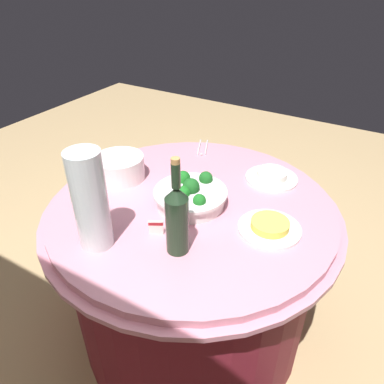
{
  "coord_description": "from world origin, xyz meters",
  "views": [
    {
      "loc": [
        -0.6,
        1.01,
        1.55
      ],
      "look_at": [
        0.0,
        0.0,
        0.79
      ],
      "focal_mm": 34.21,
      "sensor_mm": 36.0,
      "label": 1
    }
  ],
  "objects_px": {
    "food_plate_rice": "(272,176)",
    "decorative_fruit_vase": "(91,203)",
    "serving_tongs": "(203,148)",
    "food_plate_fried_egg": "(270,227)",
    "label_placard_front": "(156,227)",
    "plate_stack": "(120,167)",
    "broccoli_bowl": "(190,195)",
    "wine_bottle": "(177,218)"
  },
  "relations": [
    {
      "from": "plate_stack",
      "to": "decorative_fruit_vase",
      "type": "distance_m",
      "value": 0.44
    },
    {
      "from": "broccoli_bowl",
      "to": "food_plate_fried_egg",
      "type": "xyz_separation_m",
      "value": [
        -0.32,
        -0.0,
        -0.03
      ]
    },
    {
      "from": "plate_stack",
      "to": "food_plate_fried_egg",
      "type": "distance_m",
      "value": 0.68
    },
    {
      "from": "food_plate_fried_egg",
      "to": "serving_tongs",
      "type": "bearing_deg",
      "value": -40.69
    },
    {
      "from": "decorative_fruit_vase",
      "to": "food_plate_fried_egg",
      "type": "relative_size",
      "value": 1.55
    },
    {
      "from": "label_placard_front",
      "to": "decorative_fruit_vase",
      "type": "bearing_deg",
      "value": 44.15
    },
    {
      "from": "plate_stack",
      "to": "label_placard_front",
      "type": "xyz_separation_m",
      "value": [
        -0.35,
        0.23,
        -0.02
      ]
    },
    {
      "from": "broccoli_bowl",
      "to": "wine_bottle",
      "type": "xyz_separation_m",
      "value": [
        -0.1,
        0.25,
        0.09
      ]
    },
    {
      "from": "broccoli_bowl",
      "to": "food_plate_fried_egg",
      "type": "distance_m",
      "value": 0.32
    },
    {
      "from": "wine_bottle",
      "to": "serving_tongs",
      "type": "xyz_separation_m",
      "value": [
        0.29,
        -0.69,
        -0.12
      ]
    },
    {
      "from": "wine_bottle",
      "to": "decorative_fruit_vase",
      "type": "height_order",
      "value": "decorative_fruit_vase"
    },
    {
      "from": "food_plate_rice",
      "to": "plate_stack",
      "type": "bearing_deg",
      "value": 29.18
    },
    {
      "from": "broccoli_bowl",
      "to": "wine_bottle",
      "type": "relative_size",
      "value": 0.83
    },
    {
      "from": "plate_stack",
      "to": "serving_tongs",
      "type": "relative_size",
      "value": 1.28
    },
    {
      "from": "wine_bottle",
      "to": "food_plate_rice",
      "type": "bearing_deg",
      "value": -100.48
    },
    {
      "from": "serving_tongs",
      "to": "food_plate_rice",
      "type": "height_order",
      "value": "food_plate_rice"
    },
    {
      "from": "plate_stack",
      "to": "wine_bottle",
      "type": "relative_size",
      "value": 0.62
    },
    {
      "from": "wine_bottle",
      "to": "serving_tongs",
      "type": "height_order",
      "value": "wine_bottle"
    },
    {
      "from": "decorative_fruit_vase",
      "to": "label_placard_front",
      "type": "bearing_deg",
      "value": -135.85
    },
    {
      "from": "serving_tongs",
      "to": "food_plate_fried_egg",
      "type": "relative_size",
      "value": 0.75
    },
    {
      "from": "plate_stack",
      "to": "decorative_fruit_vase",
      "type": "xyz_separation_m",
      "value": [
        -0.21,
        0.37,
        0.11
      ]
    },
    {
      "from": "decorative_fruit_vase",
      "to": "food_plate_fried_egg",
      "type": "height_order",
      "value": "decorative_fruit_vase"
    },
    {
      "from": "label_placard_front",
      "to": "wine_bottle",
      "type": "bearing_deg",
      "value": 164.78
    },
    {
      "from": "food_plate_rice",
      "to": "decorative_fruit_vase",
      "type": "bearing_deg",
      "value": 62.68
    },
    {
      "from": "broccoli_bowl",
      "to": "food_plate_fried_egg",
      "type": "bearing_deg",
      "value": -179.62
    },
    {
      "from": "broccoli_bowl",
      "to": "food_plate_rice",
      "type": "relative_size",
      "value": 1.27
    },
    {
      "from": "wine_bottle",
      "to": "food_plate_fried_egg",
      "type": "height_order",
      "value": "wine_bottle"
    },
    {
      "from": "broccoli_bowl",
      "to": "plate_stack",
      "type": "height_order",
      "value": "broccoli_bowl"
    },
    {
      "from": "plate_stack",
      "to": "wine_bottle",
      "type": "height_order",
      "value": "wine_bottle"
    },
    {
      "from": "decorative_fruit_vase",
      "to": "serving_tongs",
      "type": "relative_size",
      "value": 2.07
    },
    {
      "from": "plate_stack",
      "to": "food_plate_rice",
      "type": "bearing_deg",
      "value": -150.82
    },
    {
      "from": "wine_bottle",
      "to": "label_placard_front",
      "type": "bearing_deg",
      "value": -15.22
    },
    {
      "from": "food_plate_fried_egg",
      "to": "label_placard_front",
      "type": "distance_m",
      "value": 0.39
    },
    {
      "from": "decorative_fruit_vase",
      "to": "food_plate_rice",
      "type": "bearing_deg",
      "value": -117.32
    },
    {
      "from": "plate_stack",
      "to": "food_plate_rice",
      "type": "height_order",
      "value": "plate_stack"
    },
    {
      "from": "broccoli_bowl",
      "to": "food_plate_rice",
      "type": "height_order",
      "value": "broccoli_bowl"
    },
    {
      "from": "broccoli_bowl",
      "to": "decorative_fruit_vase",
      "type": "bearing_deg",
      "value": 67.08
    },
    {
      "from": "decorative_fruit_vase",
      "to": "food_plate_fried_egg",
      "type": "distance_m",
      "value": 0.61
    },
    {
      "from": "plate_stack",
      "to": "food_plate_rice",
      "type": "distance_m",
      "value": 0.65
    },
    {
      "from": "food_plate_rice",
      "to": "label_placard_front",
      "type": "height_order",
      "value": "label_placard_front"
    },
    {
      "from": "broccoli_bowl",
      "to": "wine_bottle",
      "type": "height_order",
      "value": "wine_bottle"
    },
    {
      "from": "decorative_fruit_vase",
      "to": "label_placard_front",
      "type": "relative_size",
      "value": 6.18
    }
  ]
}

